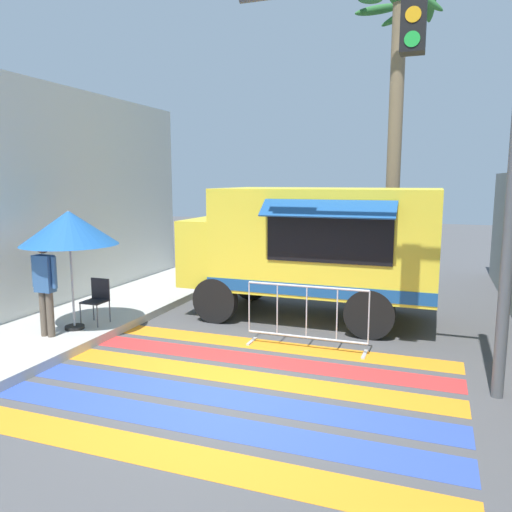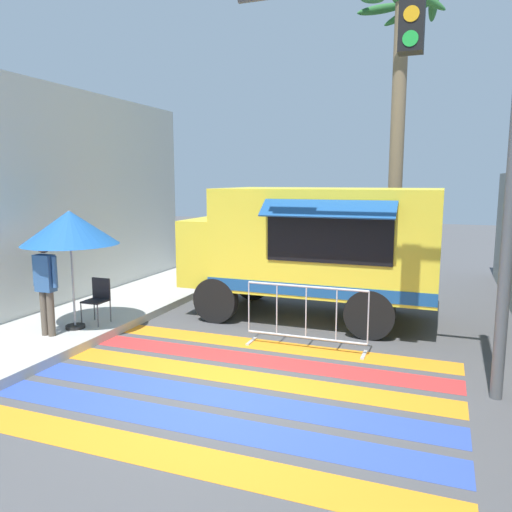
{
  "view_description": "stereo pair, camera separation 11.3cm",
  "coord_description": "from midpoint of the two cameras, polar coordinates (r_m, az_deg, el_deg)",
  "views": [
    {
      "loc": [
        2.66,
        -5.97,
        2.96
      ],
      "look_at": [
        -0.52,
        2.79,
        1.53
      ],
      "focal_mm": 35.0,
      "sensor_mm": 36.0,
      "label": 1
    },
    {
      "loc": [
        2.76,
        -5.93,
        2.96
      ],
      "look_at": [
        -0.52,
        2.79,
        1.53
      ],
      "focal_mm": 35.0,
      "sensor_mm": 36.0,
      "label": 2
    }
  ],
  "objects": [
    {
      "name": "ground_plane",
      "position": [
        7.17,
        -3.67,
        -15.65
      ],
      "size": [
        60.0,
        60.0,
        0.0
      ],
      "primitive_type": "plane",
      "color": "#4C4C4F"
    },
    {
      "name": "patio_umbrella",
      "position": [
        9.81,
        -20.2,
        3.02
      ],
      "size": [
        1.77,
        1.77,
        2.24
      ],
      "color": "black",
      "rests_on": "sidewalk_left"
    },
    {
      "name": "vendor_person",
      "position": [
        9.65,
        -22.61,
        -2.71
      ],
      "size": [
        0.53,
        0.23,
        1.74
      ],
      "rotation": [
        0.0,
        0.0,
        -0.14
      ],
      "color": "brown",
      "rests_on": "sidewalk_left"
    },
    {
      "name": "traffic_signal_pole",
      "position": [
        7.29,
        22.19,
        16.81
      ],
      "size": [
        3.96,
        0.29,
        6.03
      ],
      "color": "#515456",
      "rests_on": "ground_plane"
    },
    {
      "name": "food_truck",
      "position": [
        10.69,
        6.37,
        1.56
      ],
      "size": [
        5.27,
        2.81,
        2.78
      ],
      "color": "yellow",
      "rests_on": "ground_plane"
    },
    {
      "name": "crosswalk_painted",
      "position": [
        7.45,
        -2.6,
        -14.66
      ],
      "size": [
        6.4,
        4.36,
        0.01
      ],
      "color": "orange",
      "rests_on": "ground_plane"
    },
    {
      "name": "folding_chair",
      "position": [
        10.3,
        -17.29,
        -4.4
      ],
      "size": [
        0.41,
        0.41,
        0.87
      ],
      "rotation": [
        0.0,
        0.0,
        0.03
      ],
      "color": "#4C4C51",
      "rests_on": "sidewalk_left"
    },
    {
      "name": "palm_tree",
      "position": [
        14.1,
        16.26,
        17.8
      ],
      "size": [
        2.37,
        2.48,
        7.91
      ],
      "color": "#7A664C",
      "rests_on": "ground_plane"
    },
    {
      "name": "barricade_front",
      "position": [
        8.84,
        6.09,
        -6.99
      ],
      "size": [
        2.17,
        0.44,
        1.14
      ],
      "color": "#B7BABF",
      "rests_on": "ground_plane"
    }
  ]
}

